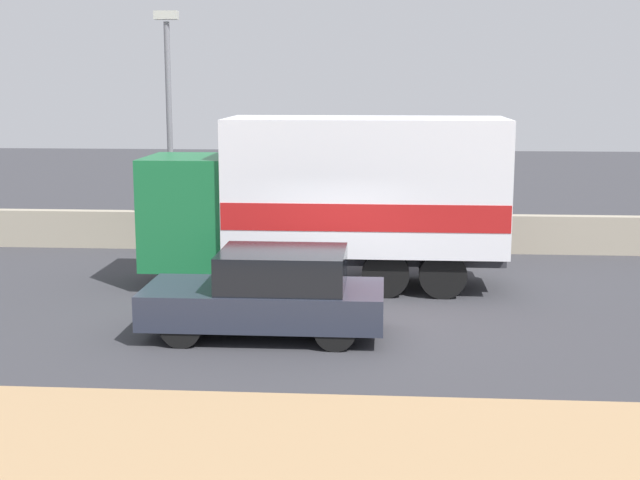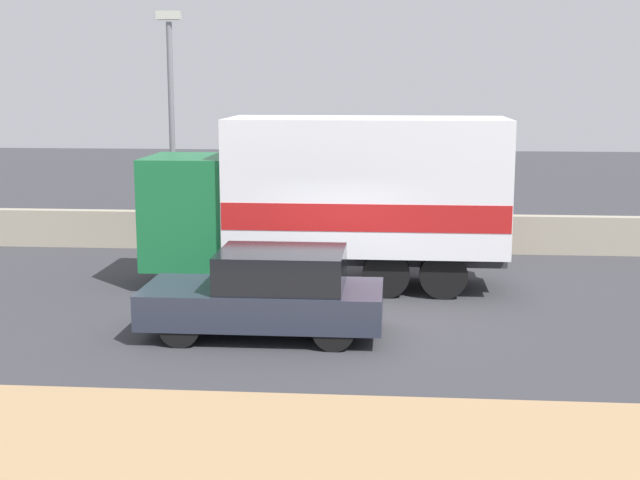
% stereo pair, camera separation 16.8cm
% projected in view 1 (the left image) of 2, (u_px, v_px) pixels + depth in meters
% --- Properties ---
extents(ground_plane, '(80.00, 80.00, 0.00)m').
position_uv_depth(ground_plane, '(323.00, 326.00, 16.01)').
color(ground_plane, '#38383D').
extents(dirt_shoulder_foreground, '(60.00, 4.54, 0.04)m').
position_uv_depth(dirt_shoulder_foreground, '(288.00, 464.00, 10.24)').
color(dirt_shoulder_foreground, tan).
rests_on(dirt_shoulder_foreground, ground_plane).
extents(stone_wall_backdrop, '(60.00, 0.35, 0.97)m').
position_uv_depth(stone_wall_backdrop, '(343.00, 232.00, 22.97)').
color(stone_wall_backdrop, '#A39984').
rests_on(stone_wall_backdrop, ground_plane).
extents(street_lamp, '(0.56, 0.28, 5.98)m').
position_uv_depth(street_lamp, '(169.00, 115.00, 21.66)').
color(street_lamp, slate).
rests_on(street_lamp, ground_plane).
extents(box_truck, '(7.57, 2.40, 3.59)m').
position_uv_depth(box_truck, '(337.00, 196.00, 18.78)').
color(box_truck, '#196B38').
rests_on(box_truck, ground_plane).
extents(car_hatchback, '(4.11, 1.83, 1.50)m').
position_uv_depth(car_hatchback, '(270.00, 293.00, 15.30)').
color(car_hatchback, '#282D3D').
rests_on(car_hatchback, ground_plane).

